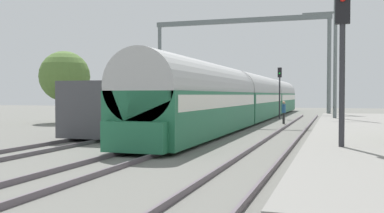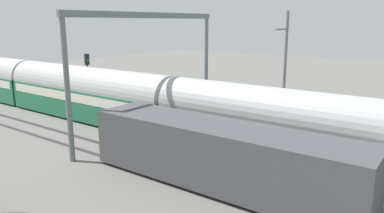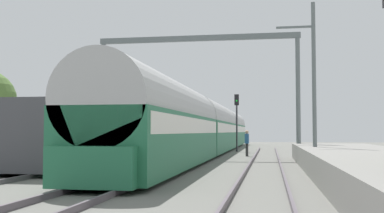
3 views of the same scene
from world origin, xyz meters
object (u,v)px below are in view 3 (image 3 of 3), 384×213
person_crossing (247,141)px  railway_signal_far (237,115)px  passenger_train (210,127)px  freight_car (84,135)px  catenary_gantry (197,69)px

person_crossing → railway_signal_far: size_ratio=0.37×
railway_signal_far → person_crossing: bearing=-80.9°
passenger_train → freight_car: size_ratio=3.78×
person_crossing → freight_car: bearing=-34.2°
freight_car → person_crossing: 12.13m
freight_car → catenary_gantry: bearing=61.5°
passenger_train → railway_signal_far: railway_signal_far is taller
passenger_train → railway_signal_far: size_ratio=10.46×
catenary_gantry → person_crossing: bearing=26.8°
person_crossing → railway_signal_far: bearing=-167.2°
passenger_train → person_crossing: size_ratio=28.44×
freight_car → railway_signal_far: size_ratio=2.76×
person_crossing → catenary_gantry: catenary_gantry is taller
passenger_train → catenary_gantry: size_ratio=3.75×
freight_car → catenary_gantry: size_ratio=0.99×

